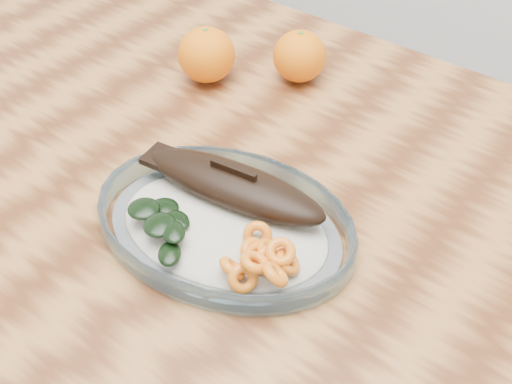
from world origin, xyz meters
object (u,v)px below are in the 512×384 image
dining_table (216,202)px  orange_left (207,55)px  plated_meal (225,220)px  orange_right (300,56)px

dining_table → orange_left: bearing=132.8°
plated_meal → orange_left: (-0.23, 0.23, 0.02)m
orange_left → orange_right: size_ratio=1.07×
plated_meal → orange_left: size_ratio=7.56×
dining_table → orange_right: (-0.01, 0.21, 0.14)m
plated_meal → orange_left: bearing=123.5°
plated_meal → orange_left: 0.33m
orange_left → dining_table: bearing=-47.2°
dining_table → plated_meal: size_ratio=1.84×
dining_table → plated_meal: bearing=-44.0°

